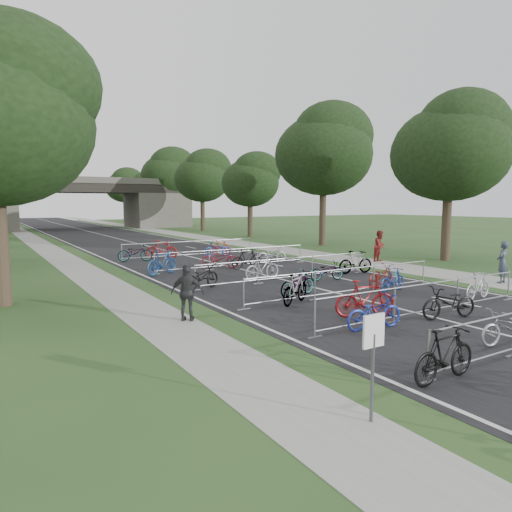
{
  "coord_description": "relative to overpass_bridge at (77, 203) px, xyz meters",
  "views": [
    {
      "loc": [
        -12.18,
        -2.11,
        3.6
      ],
      "look_at": [
        -0.94,
        16.16,
        1.1
      ],
      "focal_mm": 32.0,
      "sensor_mm": 36.0,
      "label": 1
    }
  ],
  "objects": [
    {
      "name": "park_sign",
      "position": [
        -6.8,
        -62.0,
        -2.27
      ],
      "size": [
        0.45,
        0.06,
        1.83
      ],
      "color": "#4C4C51",
      "rests_on": "ground"
    },
    {
      "name": "tree_right_6",
      "position": [
        13.11,
        22.93,
        3.39
      ],
      "size": [
        7.17,
        7.17,
        10.93
      ],
      "color": "#33261C",
      "rests_on": "ground"
    },
    {
      "name": "bike_27",
      "position": [
        2.52,
        -38.39,
        -3.04
      ],
      "size": [
        1.65,
        0.53,
        0.98
      ],
      "primitive_type": "imported",
      "rotation": [
        0.0,
        0.0,
        1.53
      ],
      "color": "maroon",
      "rests_on": "ground"
    },
    {
      "name": "bike_19",
      "position": [
        4.23,
        -50.14,
        -2.94
      ],
      "size": [
        2.02,
        0.86,
        1.18
      ],
      "primitive_type": "imported",
      "rotation": [
        0.0,
        0.0,
        1.41
      ],
      "color": "gray",
      "rests_on": "ground"
    },
    {
      "name": "bike_26",
      "position": [
        1.64,
        -39.73,
        -3.02
      ],
      "size": [
        1.97,
        0.75,
        1.02
      ],
      "primitive_type": "imported",
      "rotation": [
        0.0,
        0.0,
        4.75
      ],
      "color": "navy",
      "rests_on": "ground"
    },
    {
      "name": "barrier_row_6",
      "position": [
        0.0,
        -39.0,
        -2.99
      ],
      "size": [
        9.7,
        0.08,
        1.1
      ],
      "color": "gray",
      "rests_on": "ground"
    },
    {
      "name": "tree_right_5",
      "position": [
        13.11,
        10.93,
        2.41
      ],
      "size": [
        6.16,
        6.16,
        9.39
      ],
      "color": "#33261C",
      "rests_on": "ground"
    },
    {
      "name": "bike_14",
      "position": [
        2.17,
        -54.43,
        -3.05
      ],
      "size": [
        1.67,
        0.69,
        0.97
      ],
      "primitive_type": "imported",
      "rotation": [
        0.0,
        0.0,
        1.72
      ],
      "color": "navy",
      "rests_on": "ground"
    },
    {
      "name": "bike_10",
      "position": [
        0.24,
        -58.42,
        -3.02
      ],
      "size": [
        2.06,
        1.11,
        1.03
      ],
      "primitive_type": "imported",
      "rotation": [
        0.0,
        0.0,
        4.49
      ],
      "color": "black",
      "rests_on": "ground"
    },
    {
      "name": "lane_markings",
      "position": [
        0.0,
        -15.0,
        -3.53
      ],
      "size": [
        0.12,
        140.0,
        0.0
      ],
      "primitive_type": "cube",
      "color": "silver",
      "rests_on": "ground"
    },
    {
      "name": "bike_4",
      "position": [
        -4.3,
        -61.55,
        -2.97
      ],
      "size": [
        1.88,
        0.57,
        1.12
      ],
      "primitive_type": "imported",
      "rotation": [
        0.0,
        0.0,
        1.59
      ],
      "color": "black",
      "rests_on": "ground"
    },
    {
      "name": "road",
      "position": [
        0.0,
        -15.0,
        -3.53
      ],
      "size": [
        11.0,
        140.0,
        0.01
      ],
      "primitive_type": "cube",
      "color": "black",
      "rests_on": "ground"
    },
    {
      "name": "tree_right_4",
      "position": [
        13.11,
        -1.07,
        4.37
      ],
      "size": [
        8.18,
        8.18,
        12.47
      ],
      "color": "#33261C",
      "rests_on": "ground"
    },
    {
      "name": "bike_9",
      "position": [
        -1.85,
        -56.89,
        -2.94
      ],
      "size": [
        2.05,
        1.24,
        1.19
      ],
      "primitive_type": "imported",
      "rotation": [
        0.0,
        0.0,
        1.2
      ],
      "color": "maroon",
      "rests_on": "ground"
    },
    {
      "name": "bike_25",
      "position": [
        -2.01,
        -38.94,
        -2.93
      ],
      "size": [
        2.01,
        1.55,
        1.21
      ],
      "primitive_type": "imported",
      "rotation": [
        0.0,
        0.0,
        1.01
      ],
      "color": "maroon",
      "rests_on": "ground"
    },
    {
      "name": "bike_22",
      "position": [
        0.36,
        -45.75,
        -2.97
      ],
      "size": [
        1.88,
        0.58,
        1.12
      ],
      "primitive_type": "imported",
      "rotation": [
        0.0,
        0.0,
        1.6
      ],
      "color": "black",
      "rests_on": "ground"
    },
    {
      "name": "overpass_bridge",
      "position": [
        0.0,
        0.0,
        0.0
      ],
      "size": [
        31.0,
        8.0,
        7.05
      ],
      "color": "#4F4D46",
      "rests_on": "ground"
    },
    {
      "name": "bike_18",
      "position": [
        1.62,
        -50.99,
        -3.08
      ],
      "size": [
        1.79,
        0.88,
        0.9
      ],
      "primitive_type": "imported",
      "rotation": [
        0.0,
        0.0,
        1.4
      ],
      "color": "gray",
      "rests_on": "ground"
    },
    {
      "name": "bike_11",
      "position": [
        3.61,
        -57.22,
        -3.01
      ],
      "size": [
        1.78,
        0.7,
        1.04
      ],
      "primitive_type": "imported",
      "rotation": [
        0.0,
        0.0,
        1.7
      ],
      "color": "#B2B3BA",
      "rests_on": "ground"
    },
    {
      "name": "pedestrian_b",
      "position": [
        9.0,
        -47.29,
        -2.58
      ],
      "size": [
        1.07,
        0.92,
        1.91
      ],
      "primitive_type": "imported",
      "rotation": [
        0.0,
        0.0,
        0.24
      ],
      "color": "maroon",
      "rests_on": "ground"
    },
    {
      "name": "tree_right_3",
      "position": [
        13.11,
        -13.07,
        3.39
      ],
      "size": [
        7.17,
        7.17,
        10.93
      ],
      "color": "#33261C",
      "rests_on": "ground"
    },
    {
      "name": "bike_13",
      "position": [
        -1.67,
        -53.09,
        -3.04
      ],
      "size": [
        1.95,
        1.0,
        0.98
      ],
      "primitive_type": "imported",
      "rotation": [
        0.0,
        0.0,
        1.77
      ],
      "color": "gray",
      "rests_on": "ground"
    },
    {
      "name": "bike_8",
      "position": [
        -2.63,
        -58.03,
        -3.03
      ],
      "size": [
        1.96,
        0.85,
        1.0
      ],
      "primitive_type": "imported",
      "rotation": [
        0.0,
        0.0,
        1.47
      ],
      "color": "navy",
      "rests_on": "ground"
    },
    {
      "name": "barrier_row_4",
      "position": [
        0.0,
        -50.0,
        -2.99
      ],
      "size": [
        9.7,
        0.08,
        1.1
      ],
      "color": "gray",
      "rests_on": "ground"
    },
    {
      "name": "tree_right_2",
      "position": [
        13.11,
        -25.07,
        2.41
      ],
      "size": [
        6.16,
        6.16,
        9.39
      ],
      "color": "#33261C",
      "rests_on": "ground"
    },
    {
      "name": "bike_5",
      "position": [
        -0.77,
        -60.86,
        -3.07
      ],
      "size": [
        1.85,
        0.94,
        0.93
      ],
      "primitive_type": "imported",
      "rotation": [
        0.0,
        0.0,
        4.52
      ],
      "color": "#96959C",
      "rests_on": "ground"
    },
    {
      "name": "sidewalk_left",
      "position": [
        -7.5,
        -15.0,
        -3.53
      ],
      "size": [
        2.0,
        140.0,
        0.01
      ],
      "primitive_type": "cube",
      "color": "gray",
      "rests_on": "ground"
    },
    {
      "name": "bike_12",
      "position": [
        -2.6,
        -54.22,
        -2.98
      ],
      "size": [
        1.88,
        1.32,
        1.11
      ],
      "primitive_type": "imported",
      "rotation": [
        0.0,
        0.0,
        2.05
      ],
      "color": "gray",
      "rests_on": "ground"
    },
    {
      "name": "barrier_row_2",
      "position": [
        0.0,
        -57.8,
        -2.99
      ],
      "size": [
        9.7,
        0.08,
        1.1
      ],
      "color": "gray",
      "rests_on": "ground"
    },
    {
      "name": "pedestrian_a",
      "position": [
        7.88,
        -55.64,
        -2.59
      ],
      "size": [
        0.78,
        0.6,
        1.89
      ],
      "primitive_type": "imported",
      "rotation": [
        0.0,
        0.0,
        3.37
      ],
      "color": "#2E3645",
      "rests_on": "ground"
    },
    {
      "name": "bike_21",
      "position": [
        -0.79,
        -44.84,
        -2.99
      ],
      "size": [
        2.14,
        1.68,
        1.08
      ],
      "primitive_type": "imported",
      "rotation": [
        0.0,
        0.0,
        1.03
      ],
      "color": "maroon",
      "rests_on": "ground"
    },
    {
      "name": "bike_16",
      "position": [
        -4.3,
        -50.01,
        -3.0
      ],
      "size": [
        2.15,
        1.52,
        1.07
      ],
      "primitive_type": "imported",
      "rotation": [
        0.0,
        0.0,
        2.01
      ],
      "color": "black",
      "rests_on": "ground"
    },
    {
      "name": "pedestrian_c",
      "position": [
        -6.8,
        -54.38,
        -2.66
      ],
      "size": [
        1.08,
        0.93,
        1.74
      ],
      "primitive_type": "imported",
      "rotation": [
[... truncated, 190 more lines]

